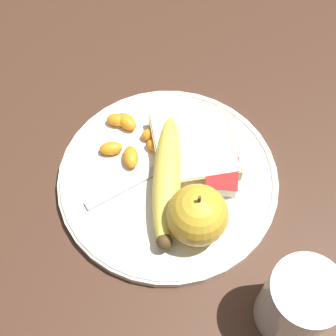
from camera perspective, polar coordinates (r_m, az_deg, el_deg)
ground_plane at (r=0.59m, az=-0.00°, el=-1.58°), size 3.00×3.00×0.00m
plate at (r=0.58m, az=-0.00°, el=-1.20°), size 0.27×0.27×0.01m
juice_glass at (r=0.50m, az=15.39°, el=-15.65°), size 0.07×0.07×0.10m
apple at (r=0.52m, az=3.60°, el=-5.76°), size 0.07×0.07×0.08m
banana at (r=0.56m, az=0.04°, el=-1.30°), size 0.18×0.04×0.03m
bread_slice at (r=0.59m, az=3.13°, el=2.55°), size 0.13×0.12×0.02m
fork at (r=0.58m, az=-0.31°, el=0.36°), size 0.13×0.16×0.00m
jam_packet at (r=0.57m, az=6.52°, el=-1.34°), size 0.05×0.04×0.02m
orange_segment_0 at (r=0.58m, az=-4.54°, el=1.35°), size 0.03×0.03×0.02m
orange_segment_1 at (r=0.59m, az=-1.24°, el=2.68°), size 0.02×0.03×0.02m
orange_segment_2 at (r=0.59m, az=-6.95°, el=2.40°), size 0.02×0.03×0.02m
orange_segment_3 at (r=0.60m, az=-1.86°, el=4.09°), size 0.02×0.03×0.02m
orange_segment_4 at (r=0.62m, az=-6.14°, el=5.85°), size 0.02×0.03×0.02m
orange_segment_5 at (r=0.61m, az=-0.90°, el=5.14°), size 0.03×0.03×0.02m
orange_segment_6 at (r=0.61m, az=-5.09°, el=5.66°), size 0.03×0.04×0.02m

